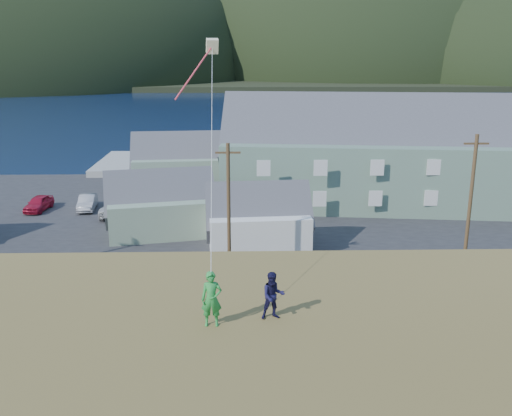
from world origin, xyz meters
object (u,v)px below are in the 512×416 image
Objects in this scene: wharf at (199,163)px; shed_palegreen_near at (161,205)px; lodge at (416,155)px; kite_flyer_navy at (273,296)px; kite_flyer_green at (212,299)px; shed_white at (258,220)px; shed_palegreen_far at (183,162)px.

wharf is 28.24m from shed_palegreen_near.
lodge reaches higher than kite_flyer_navy.
kite_flyer_green is 1.85m from kite_flyer_navy.
kite_flyer_green is 1.13× the size of kite_flyer_navy.
shed_palegreen_near is (-1.17, -28.15, 2.01)m from wharf.
shed_white is 5.68× the size of kite_flyer_navy.
wharf is at bearing 87.98° from kite_flyer_navy.
wharf is 2.63× the size of shed_palegreen_near.
shed_palegreen_near reaches higher than shed_white.
wharf is at bearing 93.73° from kite_flyer_green.
lodge is 25.26m from shed_palegreen_near.
lodge is at bearing 7.88° from shed_palegreen_near.
kite_flyer_green reaches higher than shed_white.
shed_white is at bearing -39.68° from shed_palegreen_near.
lodge is 41.92m from kite_flyer_navy.
shed_white is 27.05m from kite_flyer_green.
shed_palegreen_far is (0.18, 16.71, 0.40)m from shed_palegreen_near.
shed_white is at bearing 84.57° from kite_flyer_green.
kite_flyer_navy reaches higher than wharf.
lodge reaches higher than shed_white.
kite_flyer_green is (4.72, -58.78, 7.58)m from wharf.
shed_palegreen_near is at bearing -92.38° from wharf.
shed_white is at bearing 80.92° from kite_flyer_navy.
lodge reaches higher than kite_flyer_green.
shed_white is at bearing -78.10° from wharf.
shed_palegreen_far is 7.00× the size of kite_flyer_green.
lodge is 26.26× the size of kite_flyer_navy.
shed_white reaches higher than wharf.
kite_flyer_navy is (6.52, -58.38, 7.48)m from wharf.
shed_palegreen_far reaches higher than shed_white.
shed_palegreen_far is (-0.99, -11.43, 2.41)m from wharf.
shed_palegreen_near is 5.96× the size of kite_flyer_green.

